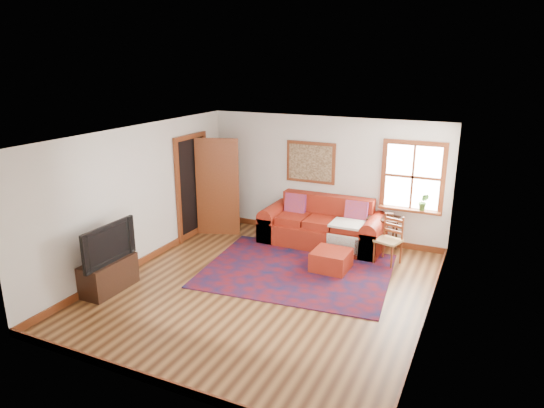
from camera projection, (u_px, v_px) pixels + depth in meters
The scene contains 13 objects.
ground at pixel (267, 288), 7.87m from camera, with size 5.50×5.50×0.00m, color #482813.
room_envelope at pixel (267, 190), 7.41m from camera, with size 5.04×5.54×2.52m.
window at pixel (414, 184), 9.12m from camera, with size 1.18×0.20×1.38m.
doorway at pixel (208, 186), 10.01m from camera, with size 0.89×1.08×2.14m.
framed_artwork at pixel (311, 162), 9.90m from camera, with size 1.05×0.07×0.85m.
persian_rug at pixel (297, 270), 8.52m from camera, with size 3.17×2.54×0.02m, color #620E14.
red_leather_sofa at pixel (323, 229), 9.70m from camera, with size 2.42×1.00×0.95m.
red_ottoman at pixel (331, 260), 8.52m from camera, with size 0.63×0.63×0.36m, color maroon.
side_table at pixel (383, 223), 9.28m from camera, with size 0.57×0.42×0.68m.
ladder_back_chair at pixel (390, 238), 8.74m from camera, with size 0.51×0.50×0.89m.
media_cabinet at pixel (109, 275), 7.76m from camera, with size 0.42×0.94×0.52m, color #331B11.
television at pixel (104, 243), 7.54m from camera, with size 1.09×0.14×0.63m, color black.
candle_hurricane at pixel (126, 248), 7.96m from camera, with size 0.12×0.12×0.18m.
Camera 1 is at (3.11, -6.44, 3.57)m, focal length 32.00 mm.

